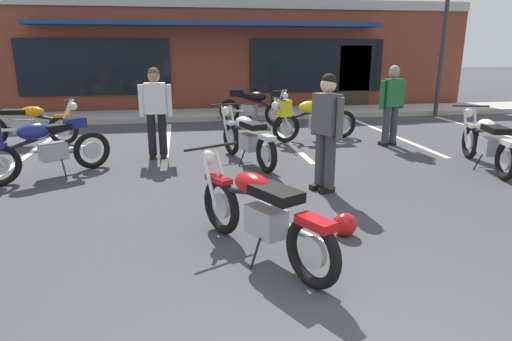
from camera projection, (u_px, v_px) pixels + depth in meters
The scene contains 15 objects.
ground_plane at pixel (260, 204), 5.84m from camera, with size 80.00×80.00×0.00m, color #3D3D42.
sidewalk_kerb at pixel (214, 114), 13.31m from camera, with size 22.00×1.80×0.14m, color #A8A59E.
brick_storefront_building at pixel (205, 55), 16.59m from camera, with size 17.75×6.48×3.52m.
painted_stall_lines at pixel (227, 140), 9.90m from camera, with size 13.35×4.80×0.01m.
motorcycle_foreground_classic at pixel (260, 212), 4.27m from camera, with size 1.24×1.93×0.98m.
motorcycle_red_sportbike at pixel (487, 142), 7.49m from camera, with size 0.85×2.07×0.98m.
motorcycle_black_cruiser at pixel (311, 117), 9.73m from camera, with size 2.09×0.79×0.98m.
motorcycle_silver_naked at pixel (39, 146), 6.87m from camera, with size 1.82×1.43×0.98m.
motorcycle_blue_standard at pixel (28, 124), 9.26m from camera, with size 2.11×0.66×0.98m.
motorcycle_green_cafe_racer at pixel (247, 138), 7.83m from camera, with size 0.97×2.05×0.98m.
motorcycle_cream_vintage at pixel (256, 105), 11.77m from camera, with size 1.78×1.50×0.98m.
person_in_black_shirt at pixel (156, 108), 8.05m from camera, with size 0.60×0.28×1.68m.
person_in_shorts_foreground at pixel (392, 101), 9.09m from camera, with size 0.61×0.33×1.68m.
person_by_back_row at pixel (327, 126), 6.14m from camera, with size 0.39×0.59×1.68m.
helmet_on_pavement at pixel (345, 224), 4.82m from camera, with size 0.26×0.26×0.26m.
Camera 1 is at (-0.97, -1.65, 2.00)m, focal length 30.72 mm.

